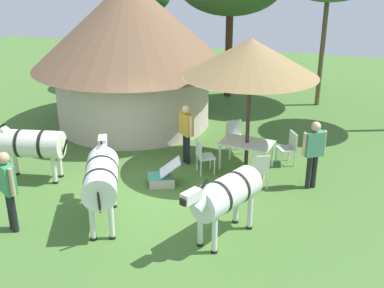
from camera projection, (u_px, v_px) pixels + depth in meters
The scene contains 15 objects.
ground_plane at pixel (160, 189), 11.58m from camera, with size 36.00×36.00×0.00m, color #4A7432.
thatched_hut at pixel (131, 46), 15.07m from camera, with size 6.29×6.29×4.63m.
shade_umbrella at pixel (251, 57), 11.58m from camera, with size 3.36×3.36×3.41m.
patio_dining_table at pixel (247, 145), 12.44m from camera, with size 1.42×1.03×0.74m.
patio_chair_near_hut at pixel (259, 169), 11.39m from camera, with size 0.58×0.57×0.90m.
patio_chair_east_end at pixel (289, 146), 12.74m from camera, with size 0.59×0.59×0.90m.
patio_chair_near_lawn at pixel (234, 134), 13.58m from camera, with size 0.59×0.58×0.90m.
patio_chair_west_end at pixel (203, 154), 12.21m from camera, with size 0.59×0.60×0.90m.
guest_beside_umbrella at pixel (314, 149), 11.26m from camera, with size 0.51×0.44×1.69m.
guest_behind_table at pixel (186, 129), 12.64m from camera, with size 0.47×0.44×1.63m.
standing_watcher at pixel (8, 184), 9.49m from camera, with size 0.55×0.42×1.73m.
striped_lounge_chair at pixel (164, 175), 11.71m from camera, with size 0.95×0.81×0.64m.
zebra_nearest_camera at pixel (225, 195), 9.23m from camera, with size 1.20×2.05×1.51m.
zebra_by_umbrella at pixel (30, 144), 11.74m from camera, with size 2.20×0.97×1.48m.
zebra_toward_hut at pixel (101, 177), 9.80m from camera, with size 1.33×2.19×1.59m.
Camera 1 is at (3.91, -9.60, 5.33)m, focal length 44.81 mm.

